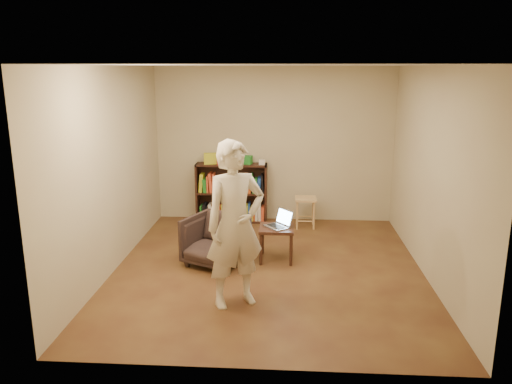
# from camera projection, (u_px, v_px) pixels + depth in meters

# --- Properties ---
(floor) EXTENTS (4.50, 4.50, 0.00)m
(floor) POSITION_uv_depth(u_px,v_px,m) (268.00, 269.00, 6.56)
(floor) COLOR #462216
(floor) RESTS_ON ground
(ceiling) EXTENTS (4.50, 4.50, 0.00)m
(ceiling) POSITION_uv_depth(u_px,v_px,m) (269.00, 65.00, 5.93)
(ceiling) COLOR silver
(ceiling) RESTS_ON wall_back
(wall_back) EXTENTS (4.00, 0.00, 4.00)m
(wall_back) POSITION_uv_depth(u_px,v_px,m) (274.00, 145.00, 8.42)
(wall_back) COLOR beige
(wall_back) RESTS_ON floor
(wall_left) EXTENTS (0.00, 4.50, 4.50)m
(wall_left) POSITION_uv_depth(u_px,v_px,m) (112.00, 170.00, 6.37)
(wall_left) COLOR beige
(wall_left) RESTS_ON floor
(wall_right) EXTENTS (0.00, 4.50, 4.50)m
(wall_right) POSITION_uv_depth(u_px,v_px,m) (431.00, 174.00, 6.11)
(wall_right) COLOR beige
(wall_right) RESTS_ON floor
(bookshelf) EXTENTS (1.20, 0.30, 1.00)m
(bookshelf) POSITION_uv_depth(u_px,v_px,m) (232.00, 196.00, 8.52)
(bookshelf) COLOR black
(bookshelf) RESTS_ON floor
(box_yellow) EXTENTS (0.24, 0.19, 0.18)m
(box_yellow) POSITION_uv_depth(u_px,v_px,m) (210.00, 159.00, 8.36)
(box_yellow) COLOR gold
(box_yellow) RESTS_ON bookshelf
(red_cloth) EXTENTS (0.33, 0.25, 0.11)m
(red_cloth) POSITION_uv_depth(u_px,v_px,m) (228.00, 161.00, 8.34)
(red_cloth) COLOR maroon
(red_cloth) RESTS_ON bookshelf
(box_green) EXTENTS (0.16, 0.16, 0.14)m
(box_green) POSITION_uv_depth(u_px,v_px,m) (248.00, 160.00, 8.35)
(box_green) COLOR #207925
(box_green) RESTS_ON bookshelf
(box_white) EXTENTS (0.10, 0.10, 0.08)m
(box_white) POSITION_uv_depth(u_px,v_px,m) (262.00, 162.00, 8.30)
(box_white) COLOR silver
(box_white) RESTS_ON bookshelf
(stool) EXTENTS (0.34, 0.34, 0.50)m
(stool) POSITION_uv_depth(u_px,v_px,m) (306.00, 203.00, 8.19)
(stool) COLOR tan
(stool) RESTS_ON floor
(armchair) EXTENTS (0.95, 0.96, 0.66)m
(armchair) POSITION_uv_depth(u_px,v_px,m) (215.00, 240.00, 6.65)
(armchair) COLOR #322521
(armchair) RESTS_ON floor
(side_table) EXTENTS (0.46, 0.46, 0.47)m
(side_table) POSITION_uv_depth(u_px,v_px,m) (276.00, 233.00, 6.77)
(side_table) COLOR black
(side_table) RESTS_ON floor
(laptop) EXTENTS (0.42, 0.43, 0.23)m
(laptop) POSITION_uv_depth(u_px,v_px,m) (280.00, 223.00, 6.76)
(laptop) COLOR #AEAEB2
(laptop) RESTS_ON side_table
(person) EXTENTS (0.80, 0.71, 1.85)m
(person) POSITION_uv_depth(u_px,v_px,m) (235.00, 225.00, 5.38)
(person) COLOR beige
(person) RESTS_ON floor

